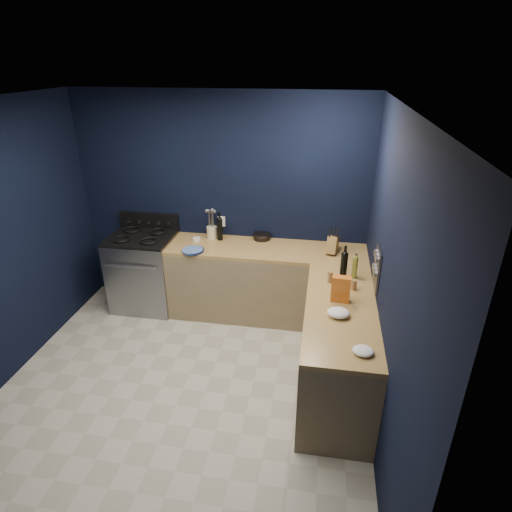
% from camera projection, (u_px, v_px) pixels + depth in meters
% --- Properties ---
extents(floor, '(3.50, 3.50, 0.02)m').
position_uv_depth(floor, '(183.00, 390.00, 4.10)').
color(floor, '#B2AE9C').
rests_on(floor, ground).
extents(ceiling, '(3.50, 3.50, 0.02)m').
position_uv_depth(ceiling, '(156.00, 104.00, 2.98)').
color(ceiling, silver).
rests_on(ceiling, ground).
extents(wall_back, '(3.50, 0.02, 2.60)m').
position_uv_depth(wall_back, '(221.00, 204.00, 5.11)').
color(wall_back, black).
rests_on(wall_back, ground).
extents(wall_right, '(0.02, 3.50, 2.60)m').
position_uv_depth(wall_right, '(389.00, 287.00, 3.28)').
color(wall_right, black).
rests_on(wall_right, ground).
extents(wall_front, '(3.50, 0.02, 2.60)m').
position_uv_depth(wall_front, '(43.00, 441.00, 1.97)').
color(wall_front, black).
rests_on(wall_front, ground).
extents(cab_back, '(2.30, 0.63, 0.86)m').
position_uv_depth(cab_back, '(266.00, 284.00, 5.10)').
color(cab_back, '#87734F').
rests_on(cab_back, floor).
extents(top_back, '(2.30, 0.63, 0.04)m').
position_uv_depth(top_back, '(266.00, 250.00, 4.91)').
color(top_back, brown).
rests_on(top_back, cab_back).
extents(cab_right, '(0.63, 1.67, 0.86)m').
position_uv_depth(cab_right, '(337.00, 350.00, 3.96)').
color(cab_right, '#87734F').
rests_on(cab_right, floor).
extents(top_right, '(0.63, 1.67, 0.04)m').
position_uv_depth(top_right, '(341.00, 309.00, 3.76)').
color(top_right, brown).
rests_on(top_right, cab_right).
extents(gas_range, '(0.76, 0.66, 0.92)m').
position_uv_depth(gas_range, '(145.00, 272.00, 5.30)').
color(gas_range, gray).
rests_on(gas_range, floor).
extents(oven_door, '(0.59, 0.02, 0.42)m').
position_uv_depth(oven_door, '(135.00, 285.00, 5.03)').
color(oven_door, black).
rests_on(oven_door, gas_range).
extents(cooktop, '(0.76, 0.66, 0.03)m').
position_uv_depth(cooktop, '(141.00, 237.00, 5.10)').
color(cooktop, black).
rests_on(cooktop, gas_range).
extents(backguard, '(0.76, 0.06, 0.20)m').
position_uv_depth(backguard, '(149.00, 221.00, 5.32)').
color(backguard, black).
rests_on(backguard, gas_range).
extents(spice_panel, '(0.02, 0.28, 0.38)m').
position_uv_depth(spice_panel, '(377.00, 268.00, 3.83)').
color(spice_panel, gray).
rests_on(spice_panel, wall_right).
extents(wall_outlet, '(0.09, 0.02, 0.13)m').
position_uv_depth(wall_outlet, '(222.00, 221.00, 5.18)').
color(wall_outlet, white).
rests_on(wall_outlet, wall_back).
extents(plate_stack, '(0.32, 0.32, 0.03)m').
position_uv_depth(plate_stack, '(193.00, 251.00, 4.81)').
color(plate_stack, '#3F5894').
rests_on(plate_stack, top_back).
extents(ramekin, '(0.10, 0.10, 0.04)m').
position_uv_depth(ramekin, '(197.00, 239.00, 5.09)').
color(ramekin, white).
rests_on(ramekin, top_back).
extents(utensil_crock, '(0.15, 0.15, 0.15)m').
position_uv_depth(utensil_crock, '(212.00, 232.00, 5.13)').
color(utensil_crock, '#ECEAC0').
rests_on(utensil_crock, top_back).
extents(wine_bottle_back, '(0.08, 0.08, 0.27)m').
position_uv_depth(wine_bottle_back, '(220.00, 229.00, 5.07)').
color(wine_bottle_back, black).
rests_on(wine_bottle_back, top_back).
extents(lemon_basket, '(0.25, 0.25, 0.08)m').
position_uv_depth(lemon_basket, '(262.00, 236.00, 5.13)').
color(lemon_basket, black).
rests_on(lemon_basket, top_back).
extents(knife_block, '(0.15, 0.25, 0.24)m').
position_uv_depth(knife_block, '(333.00, 245.00, 4.75)').
color(knife_block, brown).
rests_on(knife_block, top_back).
extents(wine_bottle_right, '(0.08, 0.08, 0.28)m').
position_uv_depth(wine_bottle_right, '(344.00, 266.00, 4.17)').
color(wine_bottle_right, black).
rests_on(wine_bottle_right, top_right).
extents(oil_bottle, '(0.06, 0.06, 0.24)m').
position_uv_depth(oil_bottle, '(355.00, 267.00, 4.21)').
color(oil_bottle, '#9CA73D').
rests_on(oil_bottle, top_right).
extents(spice_jar_near, '(0.06, 0.06, 0.11)m').
position_uv_depth(spice_jar_near, '(330.00, 277.00, 4.15)').
color(spice_jar_near, olive).
rests_on(spice_jar_near, top_right).
extents(spice_jar_far, '(0.06, 0.06, 0.10)m').
position_uv_depth(spice_jar_far, '(354.00, 285.00, 4.02)').
color(spice_jar_far, olive).
rests_on(spice_jar_far, top_right).
extents(crouton_bag, '(0.17, 0.09, 0.25)m').
position_uv_depth(crouton_bag, '(341.00, 289.00, 3.80)').
color(crouton_bag, '#A2280A').
rests_on(crouton_bag, top_right).
extents(towel_front, '(0.24, 0.22, 0.07)m').
position_uv_depth(towel_front, '(338.00, 313.00, 3.61)').
color(towel_front, white).
rests_on(towel_front, top_right).
extents(towel_end, '(0.19, 0.18, 0.05)m').
position_uv_depth(towel_end, '(363.00, 351.00, 3.17)').
color(towel_end, white).
rests_on(towel_end, top_right).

